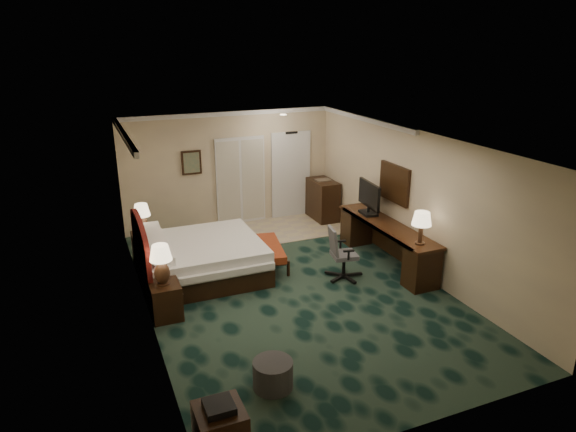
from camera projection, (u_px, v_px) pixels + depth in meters
name	position (u px, v px, depth m)	size (l,w,h in m)	color
floor	(292.00, 289.00, 9.23)	(5.00, 7.50, 0.00)	black
ceiling	(292.00, 140.00, 8.34)	(5.00, 7.50, 0.00)	silver
wall_back	(230.00, 169.00, 12.06)	(5.00, 0.00, 2.70)	#B5A58F
wall_front	(428.00, 325.00, 5.52)	(5.00, 0.00, 2.70)	#B5A58F
wall_left	(142.00, 239.00, 7.88)	(0.00, 7.50, 2.70)	#B5A58F
wall_right	(413.00, 201.00, 9.69)	(0.00, 7.50, 2.70)	#B5A58F
crown_molding	(292.00, 143.00, 8.36)	(5.00, 7.50, 0.10)	silver
tile_patch	(279.00, 229.00, 12.08)	(3.20, 1.70, 0.01)	tan
headboard	(142.00, 253.00, 8.99)	(0.12, 2.00, 1.40)	#4B0A13
entry_door	(291.00, 175.00, 12.69)	(1.02, 0.06, 2.18)	silver
closet_doors	(241.00, 181.00, 12.21)	(1.20, 0.06, 2.10)	#B9B59E
wall_art	(191.00, 163.00, 11.61)	(0.45, 0.06, 0.55)	#466858
wall_mirror	(394.00, 183.00, 10.14)	(0.05, 0.95, 0.75)	white
bed	(203.00, 259.00, 9.65)	(2.15, 1.99, 0.68)	white
nightstand_near	(166.00, 301.00, 8.22)	(0.47, 0.53, 0.58)	black
nightstand_far	(146.00, 248.00, 10.23)	(0.49, 0.56, 0.61)	black
lamp_near	(161.00, 265.00, 8.02)	(0.35, 0.35, 0.67)	black
lamp_far	(142.00, 219.00, 10.00)	(0.33, 0.33, 0.63)	black
bed_bench	(269.00, 255.00, 10.09)	(0.46, 1.32, 0.45)	maroon
ottoman	(273.00, 374.00, 6.58)	(0.52, 0.52, 0.37)	#323135
side_table	(220.00, 431.00, 5.51)	(0.52, 0.52, 0.56)	black
desk	(386.00, 244.00, 10.18)	(0.61, 2.83, 0.82)	black
tv	(369.00, 198.00, 10.51)	(0.07, 0.88, 0.69)	black
desk_lamp	(421.00, 228.00, 9.00)	(0.35, 0.35, 0.61)	black
desk_chair	(344.00, 253.00, 9.50)	(0.59, 0.55, 1.01)	#575757
minibar	(323.00, 200.00, 12.66)	(0.52, 0.93, 0.98)	black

